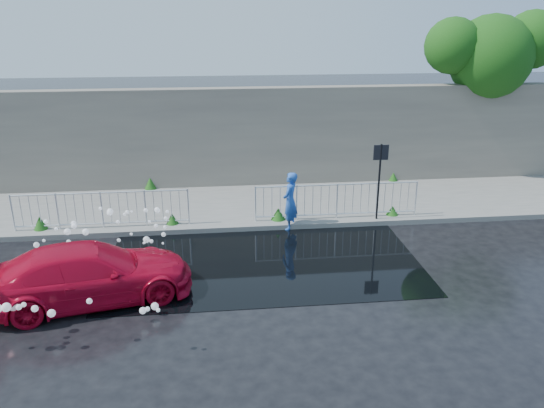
{
  "coord_description": "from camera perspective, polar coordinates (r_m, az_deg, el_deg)",
  "views": [
    {
      "loc": [
        -0.67,
        -11.6,
        6.09
      ],
      "look_at": [
        0.9,
        2.46,
        1.0
      ],
      "focal_mm": 35.0,
      "sensor_mm": 36.0,
      "label": 1
    }
  ],
  "objects": [
    {
      "name": "sign_post",
      "position": [
        16.09,
        11.52,
        3.64
      ],
      "size": [
        0.45,
        0.06,
        2.5
      ],
      "color": "black",
      "rests_on": "ground"
    },
    {
      "name": "puddle",
      "position": [
        14.04,
        -0.98,
        -5.89
      ],
      "size": [
        8.0,
        5.0,
        0.01
      ],
      "primitive_type": "cube",
      "color": "black",
      "rests_on": "ground"
    },
    {
      "name": "pavement",
      "position": [
        17.67,
        -3.83,
        -0.15
      ],
      "size": [
        30.0,
        4.0,
        0.15
      ],
      "primitive_type": "cube",
      "color": "slate",
      "rests_on": "ground"
    },
    {
      "name": "retaining_wall",
      "position": [
        19.27,
        -4.27,
        7.19
      ],
      "size": [
        30.0,
        0.6,
        3.5
      ],
      "primitive_type": "cube",
      "color": "#635C54",
      "rests_on": "pavement"
    },
    {
      "name": "railing_left",
      "position": [
        16.22,
        -17.85,
        -0.47
      ],
      "size": [
        5.05,
        0.05,
        1.1
      ],
      "color": "silver",
      "rests_on": "pavement"
    },
    {
      "name": "curb",
      "position": [
        15.8,
        -3.48,
        -2.6
      ],
      "size": [
        30.0,
        0.25,
        0.16
      ],
      "primitive_type": "cube",
      "color": "slate",
      "rests_on": "ground"
    },
    {
      "name": "person",
      "position": [
        15.65,
        1.95,
        0.32
      ],
      "size": [
        0.67,
        0.76,
        1.75
      ],
      "primitive_type": "imported",
      "rotation": [
        0.0,
        0.0,
        -2.07
      ],
      "color": "blue",
      "rests_on": "ground"
    },
    {
      "name": "tree",
      "position": [
        21.62,
        22.63,
        14.83
      ],
      "size": [
        5.07,
        3.05,
        6.26
      ],
      "color": "#332114",
      "rests_on": "ground"
    },
    {
      "name": "ground",
      "position": [
        13.12,
        -2.76,
        -7.9
      ],
      "size": [
        90.0,
        90.0,
        0.0
      ],
      "primitive_type": "plane",
      "color": "black",
      "rests_on": "ground"
    },
    {
      "name": "red_car",
      "position": [
        12.54,
        -19.02,
        -7.09
      ],
      "size": [
        4.78,
        2.82,
        1.3
      ],
      "primitive_type": "imported",
      "rotation": [
        0.0,
        0.0,
        1.81
      ],
      "color": "#BA0724",
      "rests_on": "ground"
    },
    {
      "name": "railing_right",
      "position": [
        16.3,
        7.0,
        0.46
      ],
      "size": [
        5.05,
        0.05,
        1.1
      ],
      "color": "silver",
      "rests_on": "pavement"
    },
    {
      "name": "weeds",
      "position": [
        17.16,
        -5.51,
        0.09
      ],
      "size": [
        12.17,
        3.93,
        0.42
      ],
      "color": "#154C14",
      "rests_on": "pavement"
    },
    {
      "name": "water_spray",
      "position": [
        13.39,
        -18.35,
        -4.98
      ],
      "size": [
        3.5,
        5.63,
        1.03
      ],
      "color": "white",
      "rests_on": "ground"
    }
  ]
}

